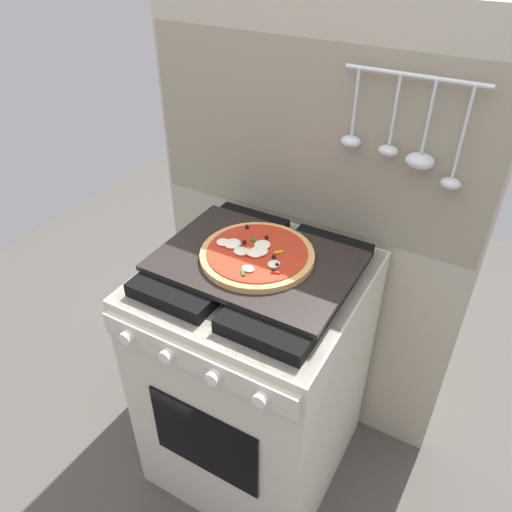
% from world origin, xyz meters
% --- Properties ---
extents(ground_plane, '(4.00, 4.00, 0.00)m').
position_xyz_m(ground_plane, '(0.00, 0.00, 0.00)').
color(ground_plane, '#4C4742').
extents(kitchen_backsplash, '(1.10, 0.09, 1.55)m').
position_xyz_m(kitchen_backsplash, '(0.00, 0.33, 0.79)').
color(kitchen_backsplash, '#B2A893').
rests_on(kitchen_backsplash, ground_plane).
extents(stove, '(0.60, 0.64, 0.90)m').
position_xyz_m(stove, '(-0.00, -0.00, 0.45)').
color(stove, beige).
rests_on(stove, ground_plane).
extents(baking_tray, '(0.54, 0.38, 0.02)m').
position_xyz_m(baking_tray, '(0.00, 0.00, 0.91)').
color(baking_tray, black).
rests_on(baking_tray, stove).
extents(pizza_left, '(0.32, 0.32, 0.03)m').
position_xyz_m(pizza_left, '(0.00, 0.01, 0.93)').
color(pizza_left, tan).
rests_on(pizza_left, baking_tray).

